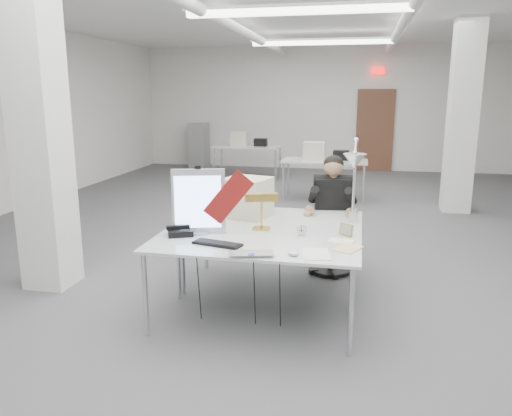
{
  "coord_description": "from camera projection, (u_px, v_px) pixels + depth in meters",
  "views": [
    {
      "loc": [
        0.85,
        -6.48,
        1.99
      ],
      "look_at": [
        -0.09,
        -2.0,
        0.94
      ],
      "focal_mm": 35.0,
      "sensor_mm": 36.0,
      "label": 1
    }
  ],
  "objects": [
    {
      "name": "mouse",
      "position": [
        293.0,
        254.0,
        3.89
      ],
      "size": [
        0.1,
        0.08,
        0.04
      ],
      "primitive_type": "ellipsoid",
      "rotation": [
        0.0,
        0.0,
        0.22
      ],
      "color": "silver",
      "rests_on": "desk_main"
    },
    {
      "name": "desk_main",
      "position": [
        254.0,
        244.0,
        4.25
      ],
      "size": [
        1.8,
        0.9,
        0.02
      ],
      "primitive_type": "cube",
      "color": "silver",
      "rests_on": "room_shell"
    },
    {
      "name": "seated_person",
      "position": [
        332.0,
        196.0,
        5.45
      ],
      "size": [
        0.53,
        0.63,
        0.86
      ],
      "primitive_type": null,
      "rotation": [
        0.0,
        0.0,
        0.13
      ],
      "color": "black",
      "rests_on": "office_chair"
    },
    {
      "name": "room_shell",
      "position": [
        298.0,
        117.0,
        6.54
      ],
      "size": [
        10.04,
        14.04,
        3.24
      ],
      "color": "#4B4B4D",
      "rests_on": "ground"
    },
    {
      "name": "picture_frame_left",
      "position": [
        191.0,
        224.0,
        4.66
      ],
      "size": [
        0.13,
        0.04,
        0.1
      ],
      "primitive_type": "cube",
      "rotation": [
        -0.21,
        0.0,
        -0.05
      ],
      "color": "#A28B46",
      "rests_on": "desk_main"
    },
    {
      "name": "bankers_lamp",
      "position": [
        262.0,
        211.0,
        4.61
      ],
      "size": [
        0.34,
        0.21,
        0.36
      ],
      "primitive_type": null,
      "rotation": [
        0.0,
        0.0,
        0.3
      ],
      "color": "gold",
      "rests_on": "desk_main"
    },
    {
      "name": "office_chair",
      "position": [
        332.0,
        222.0,
        5.57
      ],
      "size": [
        0.64,
        0.64,
        1.17
      ],
      "primitive_type": null,
      "rotation": [
        0.0,
        0.0,
        0.13
      ],
      "color": "black",
      "rests_on": "room_shell"
    },
    {
      "name": "filing_cabinet",
      "position": [
        199.0,
        145.0,
        13.71
      ],
      "size": [
        0.45,
        0.55,
        1.2
      ],
      "primitive_type": "cube",
      "color": "gray",
      "rests_on": "room_shell"
    },
    {
      "name": "paper_stack_a",
      "position": [
        316.0,
        254.0,
        3.93
      ],
      "size": [
        0.26,
        0.33,
        0.01
      ],
      "primitive_type": "cube",
      "rotation": [
        0.0,
        0.0,
        0.2
      ],
      "color": "white",
      "rests_on": "desk_main"
    },
    {
      "name": "laptop",
      "position": [
        251.0,
        256.0,
        3.84
      ],
      "size": [
        0.4,
        0.31,
        0.03
      ],
      "primitive_type": "imported",
      "rotation": [
        0.0,
        0.0,
        0.24
      ],
      "color": "#B2B2B7",
      "rests_on": "desk_main"
    },
    {
      "name": "bg_desk_a",
      "position": [
        325.0,
        161.0,
        9.46
      ],
      "size": [
        1.6,
        0.8,
        0.02
      ],
      "primitive_type": "cube",
      "color": "silver",
      "rests_on": "room_shell"
    },
    {
      "name": "picture_frame_right",
      "position": [
        346.0,
        230.0,
        4.44
      ],
      "size": [
        0.13,
        0.11,
        0.11
      ],
      "primitive_type": "cube",
      "rotation": [
        -0.21,
        0.0,
        -0.6
      ],
      "color": "#AE894B",
      "rests_on": "desk_main"
    },
    {
      "name": "bg_desk_b",
      "position": [
        248.0,
        147.0,
        11.95
      ],
      "size": [
        1.6,
        0.8,
        0.02
      ],
      "primitive_type": "cube",
      "color": "silver",
      "rests_on": "room_shell"
    },
    {
      "name": "architect_lamp",
      "position": [
        354.0,
        177.0,
        4.59
      ],
      "size": [
        0.4,
        0.79,
        0.96
      ],
      "primitive_type": null,
      "rotation": [
        0.0,
        0.0,
        0.2
      ],
      "color": "#B5B6BA",
      "rests_on": "desk_second"
    },
    {
      "name": "paper_stack_c",
      "position": [
        341.0,
        241.0,
        4.27
      ],
      "size": [
        0.24,
        0.19,
        0.01
      ],
      "primitive_type": "cube",
      "rotation": [
        0.0,
        0.0,
        -0.21
      ],
      "color": "white",
      "rests_on": "desk_main"
    },
    {
      "name": "monitor",
      "position": [
        199.0,
        201.0,
        4.46
      ],
      "size": [
        0.47,
        0.17,
        0.59
      ],
      "primitive_type": "cube",
      "rotation": [
        0.0,
        0.0,
        0.27
      ],
      "color": "silver",
      "rests_on": "desk_main"
    },
    {
      "name": "desk_phone",
      "position": [
        180.0,
        232.0,
        4.46
      ],
      "size": [
        0.28,
        0.27,
        0.05
      ],
      "primitive_type": "cube",
      "rotation": [
        0.0,
        0.0,
        0.42
      ],
      "color": "black",
      "rests_on": "desk_main"
    },
    {
      "name": "keyboard",
      "position": [
        218.0,
        244.0,
        4.17
      ],
      "size": [
        0.44,
        0.24,
        0.02
      ],
      "primitive_type": "cube",
      "rotation": [
        0.0,
        0.0,
        -0.24
      ],
      "color": "black",
      "rests_on": "desk_main"
    },
    {
      "name": "beige_monitor",
      "position": [
        247.0,
        197.0,
        5.09
      ],
      "size": [
        0.51,
        0.5,
        0.4
      ],
      "primitive_type": "cube",
      "rotation": [
        0.0,
        0.0,
        -0.26
      ],
      "color": "beige",
      "rests_on": "desk_second"
    },
    {
      "name": "desk_clock",
      "position": [
        302.0,
        230.0,
        4.45
      ],
      "size": [
        0.1,
        0.04,
        0.09
      ],
      "primitive_type": "cylinder",
      "rotation": [
        1.57,
        0.0,
        0.16
      ],
      "color": "#BABABF",
      "rests_on": "desk_main"
    },
    {
      "name": "desk_second",
      "position": [
        272.0,
        218.0,
        5.11
      ],
      "size": [
        1.8,
        0.9,
        0.02
      ],
      "primitive_type": "cube",
      "color": "silver",
      "rests_on": "room_shell"
    },
    {
      "name": "pennant",
      "position": [
        229.0,
        197.0,
        4.36
      ],
      "size": [
        0.43,
        0.14,
        0.48
      ],
      "primitive_type": "cube",
      "rotation": [
        0.0,
        -0.87,
        0.3
      ],
      "color": "maroon",
      "rests_on": "monitor"
    },
    {
      "name": "paper_stack_b",
      "position": [
        348.0,
        248.0,
        4.07
      ],
      "size": [
        0.26,
        0.3,
        0.01
      ],
      "primitive_type": "cube",
      "rotation": [
        0.0,
        0.0,
        -0.43
      ],
      "color": "#F0D08F",
      "rests_on": "desk_main"
    }
  ]
}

